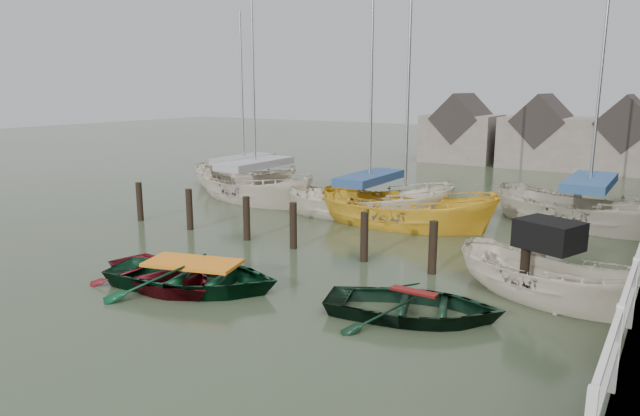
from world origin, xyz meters
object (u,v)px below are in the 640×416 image
Objects in this scene: rowboat_red at (163,285)px; sailboat_b at (369,214)px; rowboat_dkgreen at (413,317)px; sailboat_e at (245,188)px; sailboat_a at (256,199)px; sailboat_d at (586,225)px; motorboat at (542,295)px; rowboat_green at (194,288)px; sailboat_c at (404,224)px.

rowboat_red is 9.61m from sailboat_b.
sailboat_e is at bearing 34.76° from rowboat_dkgreen.
sailboat_d reaches higher than sailboat_a.
motorboat reaches higher than rowboat_dkgreen.
sailboat_a is 5.52m from sailboat_b.
sailboat_d reaches higher than rowboat_red.
sailboat_a is 12.91m from sailboat_d.
motorboat is (7.21, 3.79, 0.09)m from rowboat_green.
rowboat_dkgreen is 3.30m from motorboat.
sailboat_d is at bearing -65.01° from sailboat_a.
sailboat_c is (2.34, 8.96, 0.01)m from rowboat_red.
rowboat_red is 14.43m from sailboat_d.
sailboat_e is (-9.42, 2.55, 0.05)m from sailboat_c.
sailboat_c is at bearing -26.26° from rowboat_green.
sailboat_c is 9.76m from sailboat_e.
sailboat_a is at bearing 66.96° from sailboat_b.
rowboat_green is 8.83m from sailboat_c.
sailboat_d is at bearing -27.36° from rowboat_dkgreen.
rowboat_dkgreen is 0.32× the size of sailboat_a.
sailboat_c is (1.72, -0.63, -0.05)m from sailboat_b.
rowboat_dkgreen is 0.30× the size of sailboat_d.
rowboat_red is 0.33× the size of sailboat_c.
motorboat is (2.06, 2.57, 0.09)m from rowboat_dkgreen.
rowboat_red is 0.31× the size of sailboat_b.
rowboat_red is 0.99× the size of rowboat_dkgreen.
sailboat_b is at bearing -101.17° from sailboat_e.
sailboat_e is (-15.09, 7.45, -0.03)m from motorboat.
sailboat_a is at bearing 14.97° from rowboat_green.
rowboat_red is at bearing 162.82° from sailboat_c.
rowboat_green is at bearing 167.41° from sailboat_c.
rowboat_red is at bearing 86.32° from rowboat_dkgreen.
sailboat_a is at bearing 35.26° from rowboat_dkgreen.
motorboat is 9.23m from sailboat_b.
rowboat_dkgreen is 16.45m from sailboat_e.
sailboat_a is at bearing 87.48° from motorboat.
sailboat_c is at bearing 134.03° from sailboat_d.
sailboat_a is 7.27m from sailboat_c.
sailboat_b reaches higher than motorboat.
sailboat_e is (-7.70, 1.92, -0.01)m from sailboat_b.
rowboat_green is 13.79m from sailboat_d.
sailboat_b is at bearing 8.70° from rowboat_red.
sailboat_e is (-7.08, 11.51, 0.06)m from rowboat_red.
rowboat_green is at bearing -59.28° from rowboat_red.
sailboat_b is at bearing -77.00° from sailboat_a.
sailboat_a is (-12.91, 5.62, -0.03)m from motorboat.
rowboat_dkgreen is at bearing 162.39° from motorboat.
rowboat_green reaches higher than rowboat_dkgreen.
motorboat is 16.83m from sailboat_e.
rowboat_green is (0.80, 0.26, 0.00)m from rowboat_red.
motorboat is 0.51× the size of sailboat_e.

